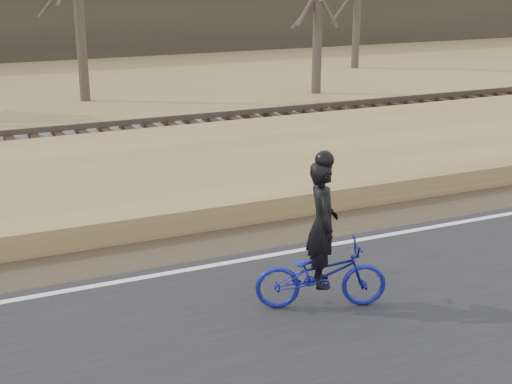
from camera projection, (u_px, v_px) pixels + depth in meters
name	position (u px, v px, depth m)	size (l,w,h in m)	color
ground	(32.00, 307.00, 10.17)	(120.00, 120.00, 0.00)	#96824C
edge_line	(30.00, 297.00, 10.33)	(120.00, 0.12, 0.01)	silver
shoulder	(22.00, 274.00, 11.21)	(120.00, 1.60, 0.04)	#473A2B
embankment	(2.00, 206.00, 13.76)	(120.00, 5.00, 0.44)	#96824C
cyclist	(321.00, 259.00, 9.86)	(1.95, 1.22, 2.27)	navy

